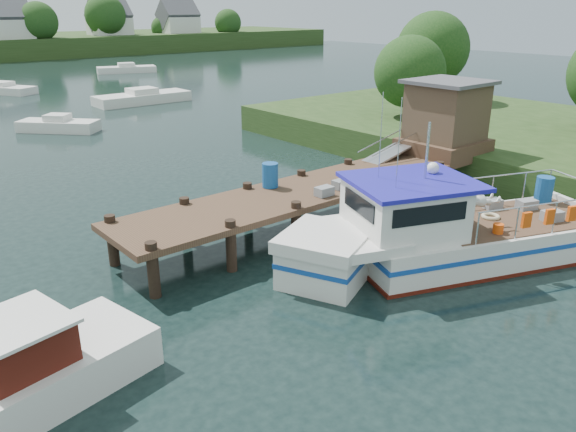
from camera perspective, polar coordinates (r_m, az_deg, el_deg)
ground_plane at (r=19.38m, az=-0.58°, el=-1.73°), size 160.00×160.00×0.00m
near_shore at (r=31.60m, az=25.03°, el=9.01°), size 16.00×30.00×7.76m
dock at (r=23.21m, az=12.01°, el=7.39°), size 16.60×3.00×4.78m
lobster_boat at (r=17.37m, az=15.27°, el=-1.86°), size 10.56×6.20×5.21m
moored_far at (r=70.33m, az=-16.08°, el=14.16°), size 6.96×4.18×1.12m
moored_b at (r=38.11m, az=-22.29°, el=8.55°), size 4.50×4.70×1.07m
moored_c at (r=47.53m, az=-14.56°, el=11.58°), size 7.57×2.61×1.19m
moored_d at (r=57.25m, az=-27.01°, el=11.42°), size 4.85×6.35×1.04m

